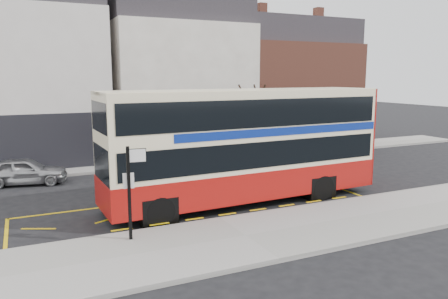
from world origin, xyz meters
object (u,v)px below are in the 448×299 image
bus_stop_post (131,184)px  car_white (273,149)px  car_silver (24,171)px  car_grey (160,160)px  street_tree_right (250,93)px  double_decker_bus (246,144)px

bus_stop_post → car_white: (11.18, 10.01, -1.25)m
bus_stop_post → car_silver: 10.21m
car_grey → car_silver: bearing=98.3°
car_grey → car_white: 7.39m
car_white → street_tree_right: bearing=33.9°
bus_stop_post → car_grey: bus_stop_post is taller
car_white → bus_stop_post: bearing=146.4°
car_silver → street_tree_right: bearing=-69.8°
bus_stop_post → street_tree_right: size_ratio=0.49×
bus_stop_post → car_grey: bearing=74.8°
double_decker_bus → street_tree_right: size_ratio=1.97×
double_decker_bus → car_white: 9.64m
car_grey → double_decker_bus: bearing=-159.1°
car_grey → street_tree_right: 7.86m
double_decker_bus → car_grey: bearing=100.0°
double_decker_bus → car_grey: 7.50m
double_decker_bus → car_silver: (-8.31, 7.14, -1.79)m
car_silver → street_tree_right: (13.49, 2.17, 3.42)m
car_silver → car_grey: bearing=-79.1°
bus_stop_post → car_white: bus_stop_post is taller
bus_stop_post → street_tree_right: (10.53, 11.86, 2.16)m
car_grey → car_white: car_white is taller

